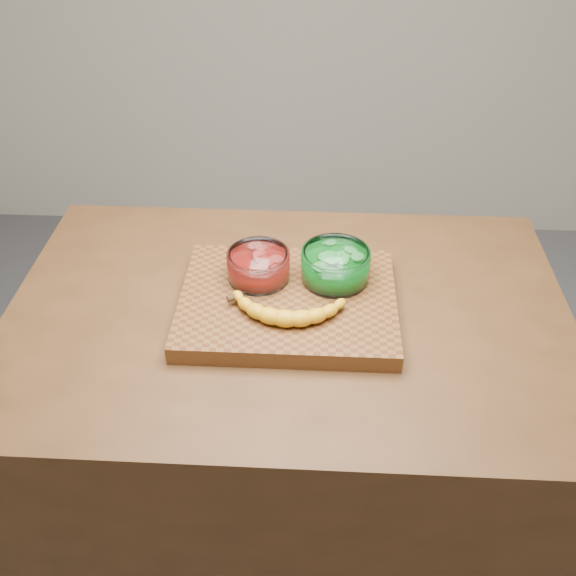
{
  "coord_description": "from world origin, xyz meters",
  "views": [
    {
      "loc": [
        0.05,
        -1.04,
        1.78
      ],
      "look_at": [
        0.0,
        0.0,
        0.96
      ],
      "focal_mm": 40.0,
      "sensor_mm": 36.0,
      "label": 1
    }
  ],
  "objects": [
    {
      "name": "ground",
      "position": [
        0.0,
        0.0,
        0.0
      ],
      "size": [
        3.5,
        3.5,
        0.0
      ],
      "primitive_type": "plane",
      "color": "#59595E",
      "rests_on": "ground"
    },
    {
      "name": "bowl_red",
      "position": [
        -0.07,
        0.06,
        0.97
      ],
      "size": [
        0.13,
        0.13,
        0.06
      ],
      "color": "white",
      "rests_on": "cutting_board"
    },
    {
      "name": "bowl_green",
      "position": [
        0.1,
        0.07,
        0.97
      ],
      "size": [
        0.15,
        0.15,
        0.07
      ],
      "color": "white",
      "rests_on": "cutting_board"
    },
    {
      "name": "cutting_board",
      "position": [
        0.0,
        0.0,
        0.92
      ],
      "size": [
        0.45,
        0.35,
        0.04
      ],
      "primitive_type": "cube",
      "color": "brown",
      "rests_on": "counter"
    },
    {
      "name": "banana",
      "position": [
        0.0,
        -0.06,
        0.96
      ],
      "size": [
        0.27,
        0.12,
        0.04
      ],
      "primitive_type": null,
      "color": "orange",
      "rests_on": "cutting_board"
    },
    {
      "name": "counter",
      "position": [
        0.0,
        0.0,
        0.45
      ],
      "size": [
        1.2,
        0.8,
        0.9
      ],
      "primitive_type": "cube",
      "color": "#513118",
      "rests_on": "ground"
    }
  ]
}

